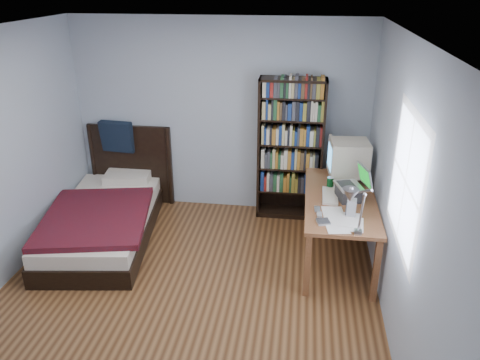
{
  "coord_description": "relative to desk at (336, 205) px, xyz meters",
  "views": [
    {
      "loc": [
        1.06,
        -3.64,
        2.93
      ],
      "look_at": [
        0.43,
        0.89,
        0.92
      ],
      "focal_mm": 35.0,
      "sensor_mm": 36.0,
      "label": 1
    }
  ],
  "objects": [
    {
      "name": "phone_grey",
      "position": [
        -0.23,
        -0.9,
        0.32
      ],
      "size": [
        0.05,
        0.1,
        0.02
      ],
      "primitive_type": "cube",
      "rotation": [
        0.0,
        0.0,
        0.05
      ],
      "color": "gray",
      "rests_on": "desk"
    },
    {
      "name": "bed",
      "position": [
        -2.75,
        -0.33,
        -0.16
      ],
      "size": [
        1.41,
        2.29,
        1.16
      ],
      "color": "black",
      "rests_on": "floor"
    },
    {
      "name": "bookshelf",
      "position": [
        -0.58,
        0.49,
        0.49
      ],
      "size": [
        0.82,
        0.3,
        1.81
      ],
      "color": "black",
      "rests_on": "floor"
    },
    {
      "name": "room",
      "position": [
        -1.48,
        -1.45,
        0.84
      ],
      "size": [
        4.2,
        4.24,
        2.5
      ],
      "color": "#4D2C16",
      "rests_on": "ground"
    },
    {
      "name": "mouse",
      "position": [
        -0.05,
        -0.2,
        0.33
      ],
      "size": [
        0.07,
        0.12,
        0.04
      ],
      "primitive_type": "ellipsoid",
      "color": "silver",
      "rests_on": "desk"
    },
    {
      "name": "keyboard",
      "position": [
        -0.11,
        -0.46,
        0.33
      ],
      "size": [
        0.17,
        0.42,
        0.04
      ],
      "primitive_type": "cube",
      "rotation": [
        0.0,
        0.07,
        -0.02
      ],
      "color": "beige",
      "rests_on": "desk"
    },
    {
      "name": "soda_can",
      "position": [
        -0.11,
        -0.23,
        0.38
      ],
      "size": [
        0.07,
        0.07,
        0.13
      ],
      "primitive_type": "cylinder",
      "color": "#073719",
      "rests_on": "desk"
    },
    {
      "name": "laptop",
      "position": [
        0.09,
        -0.48,
        0.42
      ],
      "size": [
        0.4,
        0.38,
        0.4
      ],
      "color": "#2D2D30",
      "rests_on": "desk"
    },
    {
      "name": "external_drive",
      "position": [
        -0.2,
        -1.05,
        0.33
      ],
      "size": [
        0.14,
        0.14,
        0.02
      ],
      "primitive_type": "cube",
      "rotation": [
        0.0,
        0.0,
        0.25
      ],
      "color": "gray",
      "rests_on": "desk"
    },
    {
      "name": "crt_monitor",
      "position": [
        0.09,
        0.02,
        0.59
      ],
      "size": [
        0.46,
        0.42,
        0.49
      ],
      "color": "beige",
      "rests_on": "desk"
    },
    {
      "name": "desk",
      "position": [
        0.0,
        0.0,
        0.0
      ],
      "size": [
        0.75,
        1.63,
        0.73
      ],
      "color": "brown",
      "rests_on": "floor"
    },
    {
      "name": "speaker",
      "position": [
        0.08,
        -0.86,
        0.4
      ],
      "size": [
        0.1,
        0.1,
        0.18
      ],
      "primitive_type": "cube",
      "rotation": [
        0.0,
        0.0,
        -0.11
      ],
      "color": "gray",
      "rests_on": "desk"
    },
    {
      "name": "desk_lamp",
      "position": [
        -0.02,
        -1.63,
        0.86
      ],
      "size": [
        0.26,
        0.57,
        0.68
      ],
      "color": "#99999E",
      "rests_on": "desk"
    },
    {
      "name": "phone_silver",
      "position": [
        -0.25,
        -0.78,
        0.32
      ],
      "size": [
        0.06,
        0.11,
        0.02
      ],
      "primitive_type": "cube",
      "rotation": [
        0.0,
        0.0,
        0.04
      ],
      "color": "silver",
      "rests_on": "desk"
    }
  ]
}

